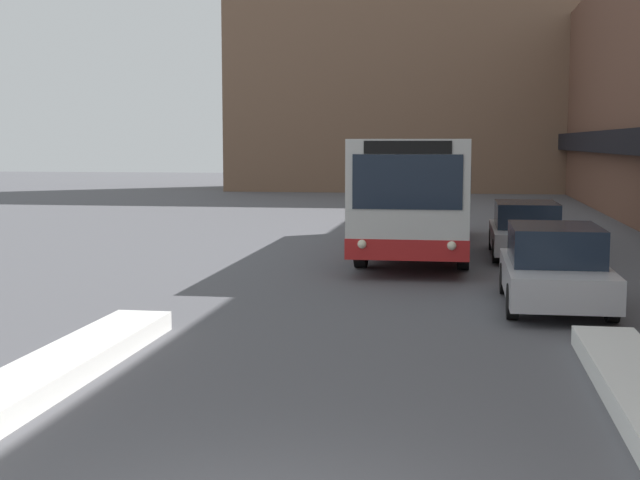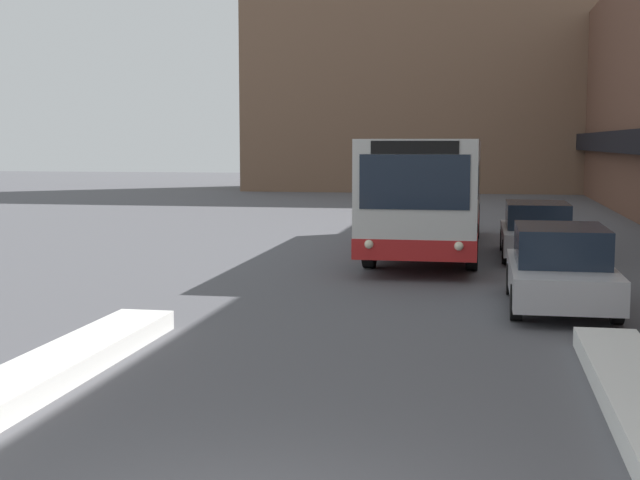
% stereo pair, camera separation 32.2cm
% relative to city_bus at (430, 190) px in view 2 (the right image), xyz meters
% --- Properties ---
extents(building_backdrop_far, '(26.00, 8.00, 16.50)m').
position_rel_city_bus_xyz_m(building_backdrop_far, '(-0.32, 32.43, 6.55)').
color(building_backdrop_far, brown).
rests_on(building_backdrop_far, ground_plane).
extents(snow_bank_left, '(0.90, 8.60, 0.30)m').
position_rel_city_bus_xyz_m(snow_bank_left, '(-3.92, -15.47, -1.56)').
color(snow_bank_left, silver).
rests_on(snow_bank_left, ground_plane).
extents(city_bus, '(2.73, 11.48, 3.10)m').
position_rel_city_bus_xyz_m(city_bus, '(0.00, 0.00, 0.00)').
color(city_bus, silver).
rests_on(city_bus, ground_plane).
extents(parked_car_front, '(1.85, 4.26, 1.50)m').
position_rel_city_bus_xyz_m(parked_car_front, '(2.88, -8.09, -0.96)').
color(parked_car_front, '#B7B7BC').
rests_on(parked_car_front, ground_plane).
extents(parked_car_middle, '(1.84, 4.45, 1.45)m').
position_rel_city_bus_xyz_m(parked_car_middle, '(2.88, -0.76, -0.98)').
color(parked_car_middle, '#B7B7BC').
rests_on(parked_car_middle, ground_plane).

